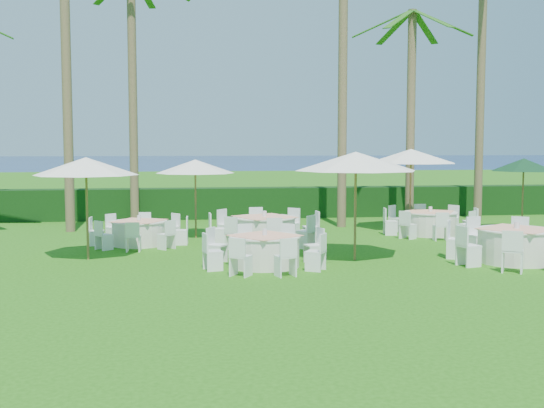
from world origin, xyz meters
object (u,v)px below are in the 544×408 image
(banquet_table_e, at_px, (264,230))
(banquet_table_f, at_px, (430,223))
(umbrella_b, at_px, (356,161))
(umbrella_d, at_px, (411,156))
(banquet_table_b, at_px, (265,250))
(umbrella_green, at_px, (524,165))
(umbrella_a, at_px, (86,166))
(banquet_table_d, at_px, (139,232))
(umbrella_c, at_px, (195,166))
(banquet_table_c, at_px, (516,244))

(banquet_table_e, distance_m, banquet_table_f, 5.72)
(banquet_table_f, distance_m, umbrella_b, 6.07)
(umbrella_d, bearing_deg, banquet_table_e, -154.61)
(banquet_table_b, bearing_deg, banquet_table_f, 39.51)
(banquet_table_e, relative_size, umbrella_b, 1.05)
(umbrella_green, bearing_deg, banquet_table_f, -173.41)
(umbrella_b, relative_size, umbrella_green, 1.26)
(banquet_table_e, bearing_deg, banquet_table_b, -97.11)
(banquet_table_b, distance_m, banquet_table_f, 7.81)
(umbrella_a, relative_size, umbrella_b, 0.85)
(banquet_table_b, relative_size, banquet_table_d, 1.06)
(banquet_table_f, relative_size, umbrella_c, 1.23)
(banquet_table_b, height_order, umbrella_d, umbrella_d)
(banquet_table_e, height_order, banquet_table_f, banquet_table_e)
(banquet_table_b, bearing_deg, banquet_table_c, -2.34)
(banquet_table_d, bearing_deg, banquet_table_f, 6.13)
(banquet_table_e, distance_m, umbrella_a, 5.55)
(banquet_table_d, bearing_deg, banquet_table_c, -24.21)
(banquet_table_f, xyz_separation_m, umbrella_a, (-10.35, -3.35, 1.97))
(banquet_table_f, bearing_deg, umbrella_b, -129.90)
(umbrella_a, height_order, umbrella_c, umbrella_a)
(banquet_table_b, bearing_deg, umbrella_green, 29.71)
(banquet_table_b, bearing_deg, umbrella_d, 46.96)
(umbrella_b, relative_size, umbrella_c, 1.27)
(banquet_table_f, height_order, umbrella_green, umbrella_green)
(banquet_table_c, height_order, umbrella_a, umbrella_a)
(umbrella_c, relative_size, umbrella_d, 0.79)
(banquet_table_d, height_order, umbrella_a, umbrella_a)
(umbrella_c, bearing_deg, banquet_table_e, -39.88)
(banquet_table_c, xyz_separation_m, umbrella_a, (-10.58, 1.88, 1.92))
(banquet_table_b, bearing_deg, umbrella_c, 105.85)
(banquet_table_e, xyz_separation_m, banquet_table_f, (5.57, 1.31, -0.03))
(banquet_table_e, relative_size, umbrella_green, 1.32)
(banquet_table_b, bearing_deg, umbrella_b, 14.22)
(banquet_table_d, bearing_deg, umbrella_a, -116.03)
(banquet_table_f, xyz_separation_m, umbrella_green, (3.36, 0.39, 1.84))
(banquet_table_b, relative_size, banquet_table_e, 0.92)
(umbrella_d, bearing_deg, banquet_table_c, -85.64)
(banquet_table_b, distance_m, umbrella_a, 5.02)
(umbrella_c, distance_m, umbrella_green, 10.89)
(banquet_table_e, bearing_deg, umbrella_a, -156.95)
(banquet_table_e, xyz_separation_m, umbrella_green, (8.93, 1.70, 1.81))
(banquet_table_c, relative_size, umbrella_a, 1.28)
(umbrella_b, bearing_deg, umbrella_green, 34.13)
(banquet_table_d, distance_m, umbrella_d, 9.45)
(banquet_table_c, relative_size, umbrella_b, 1.08)
(umbrella_d, bearing_deg, banquet_table_b, -133.04)
(banquet_table_d, distance_m, umbrella_b, 6.83)
(banquet_table_f, bearing_deg, banquet_table_d, -173.87)
(umbrella_green, bearing_deg, banquet_table_b, -150.29)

